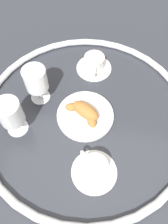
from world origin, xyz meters
TOP-DOWN VIEW (x-y plane):
  - ground_plane at (0.00, 0.00)m, footprint 2.20×2.20m
  - table_chrome_rim at (0.00, 0.00)m, footprint 0.72×0.72m
  - pastry_plate at (0.00, 0.01)m, footprint 0.19×0.19m
  - croissant_large at (0.01, 0.01)m, footprint 0.12×0.10m
  - coffee_cup_near at (0.01, -0.21)m, footprint 0.14×0.14m
  - coffee_cup_far at (-0.06, 0.19)m, footprint 0.14×0.14m
  - juice_glass_left at (0.21, 0.09)m, footprint 0.08×0.08m
  - juice_glass_right at (0.17, -0.04)m, footprint 0.08×0.08m

SIDE VIEW (x-z plane):
  - ground_plane at x=0.00m, z-range 0.00..0.00m
  - pastry_plate at x=0.00m, z-range 0.00..0.02m
  - table_chrome_rim at x=0.00m, z-range 0.00..0.02m
  - coffee_cup_near at x=0.01m, z-range 0.00..0.06m
  - coffee_cup_far at x=-0.06m, z-range 0.00..0.06m
  - croissant_large at x=0.01m, z-range 0.02..0.06m
  - juice_glass_right at x=0.17m, z-range 0.02..0.16m
  - juice_glass_left at x=0.21m, z-range 0.02..0.16m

